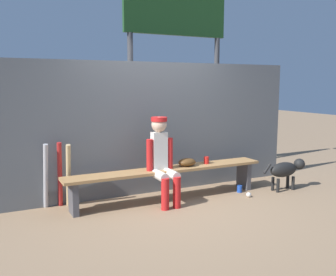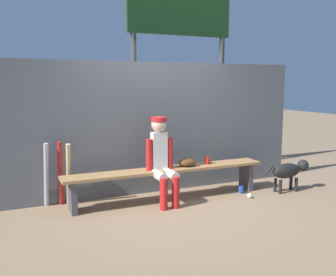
{
  "view_description": "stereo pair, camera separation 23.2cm",
  "coord_description": "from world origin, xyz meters",
  "px_view_note": "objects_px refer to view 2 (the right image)",
  "views": [
    {
      "loc": [
        -2.41,
        -4.83,
        1.71
      ],
      "look_at": [
        0.0,
        0.0,
        0.93
      ],
      "focal_mm": 40.18,
      "sensor_mm": 36.0,
      "label": 1
    },
    {
      "loc": [
        -2.2,
        -4.93,
        1.71
      ],
      "look_at": [
        0.0,
        0.0,
        0.93
      ],
      "focal_mm": 40.18,
      "sensor_mm": 36.0,
      "label": 2
    }
  ],
  "objects_px": {
    "baseball_glove": "(187,162)",
    "scoreboard": "(183,32)",
    "player_seated": "(162,157)",
    "bat_wood_natural": "(69,175)",
    "bat_aluminum_silver": "(46,175)",
    "cup_on_bench": "(207,161)",
    "dugout_bench": "(168,175)",
    "bat_aluminum_red": "(60,173)",
    "dog": "(289,171)",
    "baseball": "(250,196)",
    "cup_on_ground": "(241,190)"
  },
  "relations": [
    {
      "from": "cup_on_bench",
      "to": "player_seated",
      "type": "bearing_deg",
      "value": -171.03
    },
    {
      "from": "cup_on_bench",
      "to": "baseball",
      "type": "bearing_deg",
      "value": -42.97
    },
    {
      "from": "dugout_bench",
      "to": "scoreboard",
      "type": "distance_m",
      "value": 2.85
    },
    {
      "from": "player_seated",
      "to": "cup_on_bench",
      "type": "bearing_deg",
      "value": 8.97
    },
    {
      "from": "bat_wood_natural",
      "to": "cup_on_ground",
      "type": "relative_size",
      "value": 8.28
    },
    {
      "from": "dog",
      "to": "bat_aluminum_red",
      "type": "bearing_deg",
      "value": 167.59
    },
    {
      "from": "scoreboard",
      "to": "player_seated",
      "type": "bearing_deg",
      "value": -124.96
    },
    {
      "from": "bat_wood_natural",
      "to": "player_seated",
      "type": "bearing_deg",
      "value": -18.67
    },
    {
      "from": "cup_on_bench",
      "to": "bat_aluminum_red",
      "type": "bearing_deg",
      "value": 170.47
    },
    {
      "from": "baseball_glove",
      "to": "scoreboard",
      "type": "distance_m",
      "value": 2.64
    },
    {
      "from": "dugout_bench",
      "to": "bat_wood_natural",
      "type": "distance_m",
      "value": 1.42
    },
    {
      "from": "scoreboard",
      "to": "bat_wood_natural",
      "type": "bearing_deg",
      "value": -153.84
    },
    {
      "from": "player_seated",
      "to": "baseball_glove",
      "type": "bearing_deg",
      "value": 13.34
    },
    {
      "from": "dugout_bench",
      "to": "bat_wood_natural",
      "type": "height_order",
      "value": "bat_wood_natural"
    },
    {
      "from": "baseball_glove",
      "to": "bat_aluminum_silver",
      "type": "relative_size",
      "value": 0.3
    },
    {
      "from": "player_seated",
      "to": "bat_aluminum_red",
      "type": "xyz_separation_m",
      "value": [
        -1.34,
        0.49,
        -0.21
      ]
    },
    {
      "from": "player_seated",
      "to": "bat_wood_natural",
      "type": "relative_size",
      "value": 1.36
    },
    {
      "from": "baseball_glove",
      "to": "dugout_bench",
      "type": "bearing_deg",
      "value": 180.0
    },
    {
      "from": "bat_wood_natural",
      "to": "scoreboard",
      "type": "bearing_deg",
      "value": 26.16
    },
    {
      "from": "cup_on_bench",
      "to": "scoreboard",
      "type": "relative_size",
      "value": 0.03
    },
    {
      "from": "scoreboard",
      "to": "dog",
      "type": "distance_m",
      "value": 3.11
    },
    {
      "from": "bat_aluminum_silver",
      "to": "player_seated",
      "type": "bearing_deg",
      "value": -17.79
    },
    {
      "from": "bat_aluminum_red",
      "to": "cup_on_ground",
      "type": "distance_m",
      "value": 2.76
    },
    {
      "from": "player_seated",
      "to": "baseball",
      "type": "relative_size",
      "value": 16.8
    },
    {
      "from": "player_seated",
      "to": "dog",
      "type": "xyz_separation_m",
      "value": [
        2.09,
        -0.26,
        -0.34
      ]
    },
    {
      "from": "baseball_glove",
      "to": "baseball",
      "type": "xyz_separation_m",
      "value": [
        0.84,
        -0.43,
        -0.5
      ]
    },
    {
      "from": "bat_aluminum_red",
      "to": "scoreboard",
      "type": "bearing_deg",
      "value": 23.8
    },
    {
      "from": "dugout_bench",
      "to": "baseball",
      "type": "height_order",
      "value": "dugout_bench"
    },
    {
      "from": "player_seated",
      "to": "baseball",
      "type": "bearing_deg",
      "value": -13.88
    },
    {
      "from": "player_seated",
      "to": "bat_aluminum_silver",
      "type": "xyz_separation_m",
      "value": [
        -1.53,
        0.49,
        -0.22
      ]
    },
    {
      "from": "cup_on_ground",
      "to": "cup_on_bench",
      "type": "relative_size",
      "value": 1.0
    },
    {
      "from": "cup_on_ground",
      "to": "cup_on_bench",
      "type": "xyz_separation_m",
      "value": [
        -0.52,
        0.18,
        0.48
      ]
    },
    {
      "from": "bat_wood_natural",
      "to": "bat_aluminum_silver",
      "type": "height_order",
      "value": "bat_aluminum_silver"
    },
    {
      "from": "player_seated",
      "to": "cup_on_ground",
      "type": "height_order",
      "value": "player_seated"
    },
    {
      "from": "baseball_glove",
      "to": "cup_on_bench",
      "type": "xyz_separation_m",
      "value": [
        0.35,
        0.02,
        -0.0
      ]
    },
    {
      "from": "baseball_glove",
      "to": "bat_aluminum_silver",
      "type": "xyz_separation_m",
      "value": [
        -2.0,
        0.38,
        -0.08
      ]
    },
    {
      "from": "cup_on_ground",
      "to": "scoreboard",
      "type": "bearing_deg",
      "value": 98.36
    },
    {
      "from": "dugout_bench",
      "to": "bat_wood_natural",
      "type": "xyz_separation_m",
      "value": [
        -1.38,
        0.31,
        0.07
      ]
    },
    {
      "from": "bat_aluminum_silver",
      "to": "dog",
      "type": "bearing_deg",
      "value": -11.78
    },
    {
      "from": "bat_wood_natural",
      "to": "cup_on_bench",
      "type": "relative_size",
      "value": 8.28
    },
    {
      "from": "player_seated",
      "to": "bat_aluminum_red",
      "type": "relative_size",
      "value": 1.34
    },
    {
      "from": "cup_on_bench",
      "to": "dog",
      "type": "bearing_deg",
      "value": -17.12
    },
    {
      "from": "baseball_glove",
      "to": "baseball",
      "type": "relative_size",
      "value": 3.78
    },
    {
      "from": "scoreboard",
      "to": "dog",
      "type": "relative_size",
      "value": 4.43
    },
    {
      "from": "baseball_glove",
      "to": "bat_aluminum_red",
      "type": "relative_size",
      "value": 0.3
    },
    {
      "from": "dugout_bench",
      "to": "dog",
      "type": "xyz_separation_m",
      "value": [
        1.95,
        -0.37,
        -0.05
      ]
    },
    {
      "from": "baseball_glove",
      "to": "baseball",
      "type": "bearing_deg",
      "value": -27.24
    },
    {
      "from": "bat_wood_natural",
      "to": "bat_aluminum_red",
      "type": "height_order",
      "value": "bat_aluminum_red"
    },
    {
      "from": "bat_aluminum_silver",
      "to": "cup_on_ground",
      "type": "distance_m",
      "value": 2.95
    },
    {
      "from": "baseball",
      "to": "player_seated",
      "type": "bearing_deg",
      "value": 166.12
    }
  ]
}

